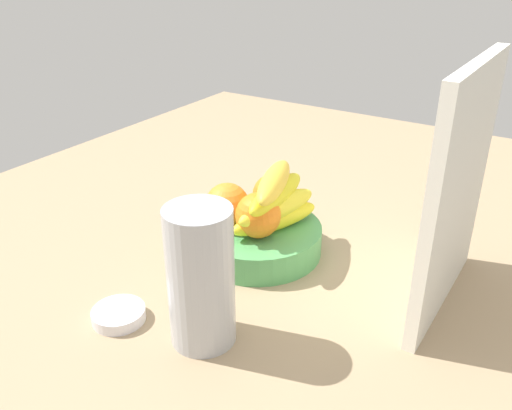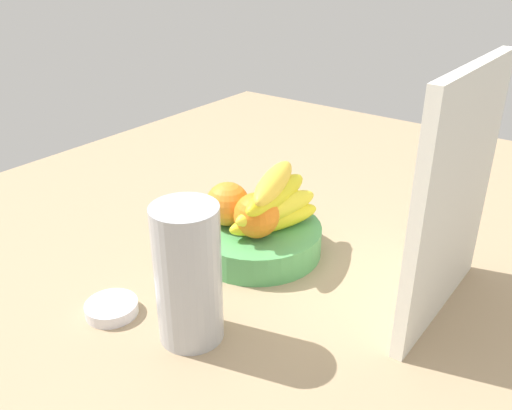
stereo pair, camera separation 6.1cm
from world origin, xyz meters
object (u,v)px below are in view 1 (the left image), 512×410
Objects in this scene: orange_front_left at (227,205)px; cutting_board at (457,192)px; banana_bunch at (276,200)px; jar_lid at (119,315)px; fruit_bowl at (256,238)px; orange_center at (273,195)px; orange_front_right at (258,215)px; thermos_tumbler at (201,277)px.

orange_front_left is 0.21× the size of cutting_board.
banana_bunch is 2.32× the size of jar_lid.
banana_bunch reaches higher than orange_front_left.
orange_center is at bearing 179.09° from fruit_bowl.
jar_lid is at bearing -51.03° from cutting_board.
cutting_board reaches higher than orange_center.
jar_lid is at bearing -19.19° from orange_front_right.
banana_bunch is 29.04cm from cutting_board.
cutting_board reaches higher than orange_front_left.
jar_lid is (24.19, -8.42, -7.86)cm from orange_front_right.
cutting_board is (-1.72, 27.94, 7.75)cm from banana_bunch.
fruit_bowl is at bearing -84.33° from cutting_board.
banana_bunch is at bearing -85.80° from cutting_board.
orange_front_left is 1.00× the size of orange_front_right.
jar_lid is at bearing -13.25° from fruit_bowl.
orange_front_left is 6.53cm from orange_front_right.
fruit_bowl is at bearing 166.75° from jar_lid.
banana_bunch is (-1.00, 3.22, 7.78)cm from fruit_bowl.
banana_bunch reaches higher than orange_center.
orange_front_right is at bearing 160.81° from jar_lid.
orange_front_right is at bearing -168.49° from thermos_tumbler.
orange_front_right is 1.00× the size of orange_center.
banana_bunch is at bearing 161.09° from jar_lid.
cutting_board reaches higher than jar_lid.
banana_bunch is at bearing -172.79° from thermos_tumbler.
banana_bunch is at bearing 107.27° from fruit_bowl.
orange_front_left is at bearing 175.58° from jar_lid.
thermos_tumbler is at bearing -42.91° from cutting_board.
orange_center reaches higher than jar_lid.
orange_front_left is 0.43× the size of banana_bunch.
orange_front_left is (2.20, -4.42, 6.27)cm from fruit_bowl.
cutting_board is 50.73cm from jar_lid.
fruit_bowl is 25.33cm from thermos_tumbler.
orange_front_left is 23.78cm from thermos_tumbler.
jar_lid is (32.40, -6.42, -7.86)cm from orange_center.
thermos_tumbler is at bearing 12.15° from orange_center.
thermos_tumbler is (23.39, 6.31, 7.40)cm from fruit_bowl.
cutting_board is (2.80, 31.07, 9.25)cm from orange_center.
orange_front_left is 1.00× the size of orange_center.
banana_bunch is (-3.69, 1.13, 1.51)cm from orange_front_right.
fruit_bowl is at bearing -72.73° from banana_bunch.
cutting_board is 1.82× the size of thermos_tumbler.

